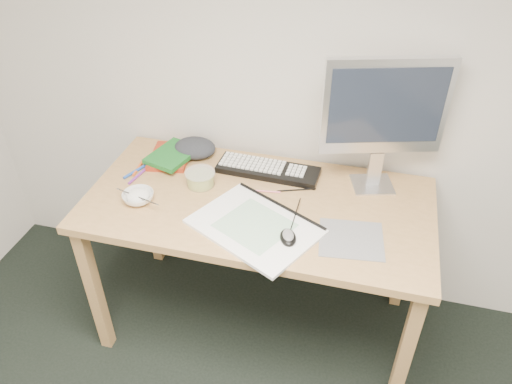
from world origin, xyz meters
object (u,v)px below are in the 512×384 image
(monitor, at_px, (385,111))
(rice_bowl, at_px, (138,197))
(desk, at_px, (258,217))
(keyboard, at_px, (268,170))
(sketchpad, at_px, (255,227))

(monitor, distance_m, rice_bowl, 1.02)
(desk, relative_size, keyboard, 3.15)
(desk, bearing_deg, sketchpad, -79.82)
(sketchpad, height_order, keyboard, keyboard)
(keyboard, relative_size, monitor, 0.79)
(sketchpad, relative_size, monitor, 0.81)
(monitor, bearing_deg, sketchpad, -153.20)
(desk, distance_m, monitor, 0.66)
(rice_bowl, bearing_deg, monitor, 21.09)
(desk, height_order, keyboard, keyboard)
(desk, relative_size, rice_bowl, 11.10)
(sketchpad, bearing_deg, monitor, 71.01)
(monitor, bearing_deg, keyboard, 165.53)
(desk, xyz_separation_m, rice_bowl, (-0.47, -0.12, 0.10))
(desk, bearing_deg, rice_bowl, -165.49)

